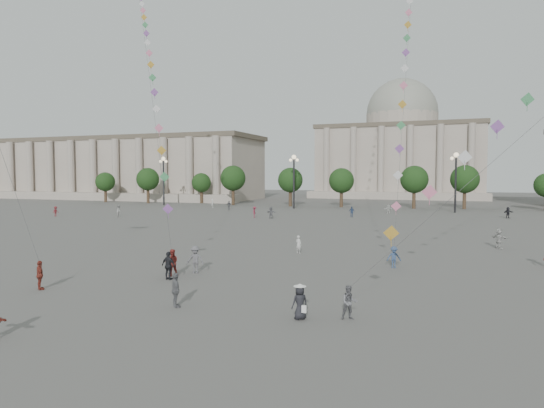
% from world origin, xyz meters
% --- Properties ---
extents(ground, '(360.00, 360.00, 0.00)m').
position_xyz_m(ground, '(0.00, 0.00, 0.00)').
color(ground, '#4E4C49').
rests_on(ground, ground).
extents(hall_west, '(84.00, 26.22, 17.20)m').
position_xyz_m(hall_west, '(-75.00, 93.89, 8.43)').
color(hall_west, '#A19587').
rests_on(hall_west, ground).
extents(hall_central, '(48.30, 34.30, 35.50)m').
position_xyz_m(hall_central, '(0.00, 129.22, 14.23)').
color(hall_central, '#A19587').
rests_on(hall_central, ground).
extents(tree_row, '(137.12, 5.12, 8.00)m').
position_xyz_m(tree_row, '(0.00, 78.00, 5.39)').
color(tree_row, '#3C291E').
rests_on(tree_row, ground).
extents(lamp_post_far_west, '(2.00, 0.90, 10.65)m').
position_xyz_m(lamp_post_far_west, '(-45.00, 70.00, 7.35)').
color(lamp_post_far_west, '#262628').
rests_on(lamp_post_far_west, ground).
extents(lamp_post_mid_west, '(2.00, 0.90, 10.65)m').
position_xyz_m(lamp_post_mid_west, '(-15.00, 70.00, 7.35)').
color(lamp_post_mid_west, '#262628').
rests_on(lamp_post_mid_west, ground).
extents(lamp_post_mid_east, '(2.00, 0.90, 10.65)m').
position_xyz_m(lamp_post_mid_east, '(15.00, 70.00, 7.35)').
color(lamp_post_mid_east, '#262628').
rests_on(lamp_post_mid_east, ground).
extents(person_crowd_0, '(1.08, 0.74, 1.70)m').
position_xyz_m(person_crowd_0, '(-0.51, 54.78, 0.85)').
color(person_crowd_0, '#374D7C').
rests_on(person_crowd_0, ground).
extents(person_crowd_1, '(0.97, 1.09, 1.84)m').
position_xyz_m(person_crowd_1, '(-35.91, 42.81, 0.92)').
color(person_crowd_1, '#B1B0AC').
rests_on(person_crowd_1, ground).
extents(person_crowd_2, '(0.77, 1.13, 1.62)m').
position_xyz_m(person_crowd_2, '(-45.72, 39.54, 0.81)').
color(person_crowd_2, maroon).
rests_on(person_crowd_2, ground).
extents(person_crowd_4, '(1.48, 1.14, 1.56)m').
position_xyz_m(person_crowd_4, '(4.18, 63.49, 0.78)').
color(person_crowd_4, silver).
rests_on(person_crowd_4, ground).
extents(person_crowd_6, '(1.33, 0.92, 1.89)m').
position_xyz_m(person_crowd_6, '(-2.24, 7.45, 0.94)').
color(person_crowd_6, '#59585D').
rests_on(person_crowd_6, ground).
extents(person_crowd_7, '(1.63, 1.54, 1.84)m').
position_xyz_m(person_crowd_7, '(18.39, 26.83, 0.92)').
color(person_crowd_7, '#B3B3AF').
rests_on(person_crowd_7, ground).
extents(person_crowd_9, '(1.64, 1.36, 1.76)m').
position_xyz_m(person_crowd_9, '(22.59, 60.96, 0.88)').
color(person_crowd_9, black).
rests_on(person_crowd_9, ground).
extents(person_crowd_10, '(0.53, 0.71, 1.77)m').
position_xyz_m(person_crowd_10, '(-31.63, 67.27, 0.88)').
color(person_crowd_10, silver).
rests_on(person_crowd_10, ground).
extents(person_crowd_12, '(1.74, 0.84, 1.80)m').
position_xyz_m(person_crowd_12, '(-11.73, 48.09, 0.90)').
color(person_crowd_12, slate).
rests_on(person_crowd_12, ground).
extents(person_crowd_13, '(0.67, 0.56, 1.55)m').
position_xyz_m(person_crowd_13, '(1.98, 17.85, 0.78)').
color(person_crowd_13, silver).
rests_on(person_crowd_13, ground).
extents(person_crowd_16, '(1.11, 0.75, 1.75)m').
position_xyz_m(person_crowd_16, '(-25.33, 61.75, 0.88)').
color(person_crowd_16, slate).
rests_on(person_crowd_16, ground).
extents(person_crowd_17, '(0.94, 1.27, 1.76)m').
position_xyz_m(person_crowd_17, '(-14.61, 48.48, 0.88)').
color(person_crowd_17, maroon).
rests_on(person_crowd_17, ground).
extents(tourist_0, '(1.07, 0.91, 1.72)m').
position_xyz_m(tourist_0, '(-8.43, 0.05, 0.86)').
color(tourist_0, maroon).
rests_on(tourist_0, ground).
extents(tourist_1, '(1.13, 0.60, 1.83)m').
position_xyz_m(tourist_1, '(-2.81, 5.01, 0.91)').
color(tourist_1, black).
rests_on(tourist_1, ground).
extents(tourist_3, '(1.04, 1.03, 1.76)m').
position_xyz_m(tourist_3, '(1.07, -0.49, 0.88)').
color(tourist_3, slate).
rests_on(tourist_3, ground).
extents(kite_flyer_0, '(1.10, 1.05, 1.80)m').
position_xyz_m(kite_flyer_0, '(-3.23, 6.08, 0.90)').
color(kite_flyer_0, maroon).
rests_on(kite_flyer_0, ground).
extents(kite_flyer_1, '(1.13, 0.83, 1.57)m').
position_xyz_m(kite_flyer_1, '(10.36, 14.05, 0.78)').
color(kite_flyer_1, '#324870').
rests_on(kite_flyer_1, ground).
extents(kite_flyer_2, '(0.94, 0.84, 1.59)m').
position_xyz_m(kite_flyer_2, '(9.76, 0.53, 0.80)').
color(kite_flyer_2, slate).
rests_on(kite_flyer_2, ground).
extents(hat_person, '(0.92, 0.91, 1.69)m').
position_xyz_m(hat_person, '(7.60, -0.27, 0.85)').
color(hat_person, black).
rests_on(hat_person, ground).
extents(kite_train_west, '(36.28, 46.49, 74.75)m').
position_xyz_m(kite_train_west, '(-22.41, 31.04, 25.68)').
color(kite_train_west, '#3F3F3F').
rests_on(kite_train_west, ground).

